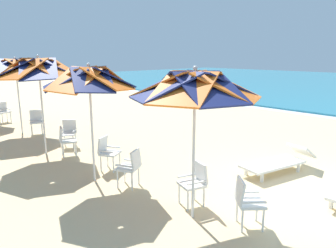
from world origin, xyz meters
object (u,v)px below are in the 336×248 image
beach_umbrella_0 (195,87)px  sun_lounger_1 (279,161)px  beach_umbrella_1 (89,80)px  plastic_chair_3 (131,166)px  plastic_chair_0 (247,200)px  plastic_chair_4 (66,139)px  beach_umbrella_3 (15,67)px  plastic_chair_2 (108,151)px  plastic_chair_6 (36,120)px  plastic_chair_8 (3,111)px  beach_umbrella_2 (39,69)px  plastic_chair_5 (69,131)px  plastic_chair_1 (195,181)px

beach_umbrella_0 → sun_lounger_1: 3.86m
beach_umbrella_1 → plastic_chair_3: 2.10m
beach_umbrella_0 → plastic_chair_0: size_ratio=3.15×
plastic_chair_4 → plastic_chair_0: bearing=4.6°
beach_umbrella_3 → sun_lounger_1: beach_umbrella_3 is taller
beach_umbrella_1 → beach_umbrella_3: (-5.84, 0.38, 0.10)m
plastic_chair_0 → beach_umbrella_1: bearing=-166.8°
plastic_chair_2 → plastic_chair_4: bearing=-171.6°
plastic_chair_0 → plastic_chair_6: bearing=-179.7°
plastic_chair_8 → beach_umbrella_2: bearing=-5.4°
beach_umbrella_0 → plastic_chair_6: size_ratio=3.15×
beach_umbrella_2 → plastic_chair_5: size_ratio=3.34×
plastic_chair_1 → plastic_chair_6: same height
plastic_chair_2 → plastic_chair_3: 1.30m
beach_umbrella_1 → beach_umbrella_3: beach_umbrella_3 is taller
plastic_chair_0 → beach_umbrella_2: beach_umbrella_2 is taller
beach_umbrella_1 → sun_lounger_1: (2.72, 3.64, -2.08)m
beach_umbrella_0 → sun_lounger_1: (-0.00, 3.24, -2.11)m
beach_umbrella_3 → plastic_chair_4: bearing=-0.1°
plastic_chair_0 → beach_umbrella_0: bearing=-153.0°
beach_umbrella_0 → sun_lounger_1: bearing=90.0°
plastic_chair_3 → plastic_chair_4: same height
plastic_chair_5 → beach_umbrella_0: bearing=-4.7°
plastic_chair_1 → beach_umbrella_0: bearing=-52.2°
plastic_chair_1 → plastic_chair_5: size_ratio=1.00×
plastic_chair_3 → plastic_chair_6: bearing=176.6°
plastic_chair_1 → plastic_chair_8: 10.91m
plastic_chair_0 → beach_umbrella_2: 6.72m
beach_umbrella_3 → beach_umbrella_0: bearing=0.2°
plastic_chair_6 → beach_umbrella_1: bearing=-8.2°
beach_umbrella_0 → plastic_chair_3: bearing=179.8°
plastic_chair_8 → plastic_chair_3: bearing=-0.8°
beach_umbrella_0 → beach_umbrella_2: 5.53m
beach_umbrella_0 → plastic_chair_0: beach_umbrella_0 is taller
plastic_chair_1 → plastic_chair_4: bearing=-174.7°
beach_umbrella_2 → sun_lounger_1: (5.51, 3.63, -2.22)m
plastic_chair_3 → plastic_chair_5: (-3.88, 0.46, 0.00)m
plastic_chair_1 → beach_umbrella_3: (-8.26, -0.42, 1.97)m
beach_umbrella_3 → plastic_chair_8: size_ratio=3.26×
plastic_chair_2 → plastic_chair_6: size_ratio=1.00×
plastic_chair_8 → plastic_chair_0: bearing=1.4°
beach_umbrella_1 → beach_umbrella_2: beach_umbrella_2 is taller
beach_umbrella_0 → beach_umbrella_1: bearing=-171.5°
beach_umbrella_1 → beach_umbrella_3: bearing=176.2°
beach_umbrella_0 → plastic_chair_5: beach_umbrella_0 is taller
plastic_chair_3 → plastic_chair_5: 3.90m
beach_umbrella_2 → plastic_chair_4: size_ratio=3.34×
beach_umbrella_0 → plastic_chair_5: (-5.73, 0.47, -1.89)m
plastic_chair_1 → plastic_chair_2: size_ratio=1.00×
plastic_chair_5 → beach_umbrella_3: beach_umbrella_3 is taller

